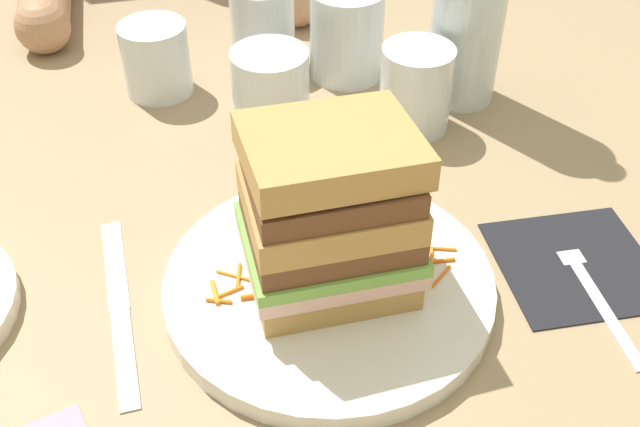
% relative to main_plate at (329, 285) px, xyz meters
% --- Properties ---
extents(ground_plane, '(3.00, 3.00, 0.00)m').
position_rel_main_plate_xyz_m(ground_plane, '(0.01, 0.02, -0.01)').
color(ground_plane, '#9E8460').
extents(main_plate, '(0.26, 0.26, 0.02)m').
position_rel_main_plate_xyz_m(main_plate, '(0.00, 0.00, 0.00)').
color(main_plate, white).
rests_on(main_plate, ground_plane).
extents(sandwich, '(0.13, 0.11, 0.13)m').
position_rel_main_plate_xyz_m(sandwich, '(0.00, 0.00, 0.07)').
color(sandwich, tan).
rests_on(sandwich, main_plate).
extents(carrot_shred_0, '(0.02, 0.00, 0.00)m').
position_rel_main_plate_xyz_m(carrot_shred_0, '(-0.06, -0.01, 0.01)').
color(carrot_shred_0, orange).
rests_on(carrot_shred_0, main_plate).
extents(carrot_shred_1, '(0.03, 0.02, 0.00)m').
position_rel_main_plate_xyz_m(carrot_shred_1, '(-0.07, 0.02, 0.01)').
color(carrot_shred_1, orange).
rests_on(carrot_shred_1, main_plate).
extents(carrot_shred_2, '(0.01, 0.02, 0.00)m').
position_rel_main_plate_xyz_m(carrot_shred_2, '(-0.07, 0.01, 0.01)').
color(carrot_shred_2, orange).
rests_on(carrot_shred_2, main_plate).
extents(carrot_shred_3, '(0.01, 0.02, 0.00)m').
position_rel_main_plate_xyz_m(carrot_shred_3, '(-0.09, 0.00, 0.01)').
color(carrot_shred_3, orange).
rests_on(carrot_shred_3, main_plate).
extents(carrot_shred_4, '(0.02, 0.01, 0.00)m').
position_rel_main_plate_xyz_m(carrot_shred_4, '(-0.09, -0.01, 0.01)').
color(carrot_shred_4, orange).
rests_on(carrot_shred_4, main_plate).
extents(carrot_shred_5, '(0.02, 0.01, 0.00)m').
position_rel_main_plate_xyz_m(carrot_shred_5, '(-0.08, 0.00, 0.01)').
color(carrot_shred_5, orange).
rests_on(carrot_shred_5, main_plate).
extents(carrot_shred_6, '(0.03, 0.01, 0.00)m').
position_rel_main_plate_xyz_m(carrot_shred_6, '(0.07, -0.01, 0.01)').
color(carrot_shred_6, orange).
rests_on(carrot_shred_6, main_plate).
extents(carrot_shred_7, '(0.02, 0.02, 0.00)m').
position_rel_main_plate_xyz_m(carrot_shred_7, '(0.08, 0.02, 0.01)').
color(carrot_shred_7, orange).
rests_on(carrot_shred_7, main_plate).
extents(carrot_shred_8, '(0.02, 0.01, 0.00)m').
position_rel_main_plate_xyz_m(carrot_shred_8, '(0.10, 0.01, 0.01)').
color(carrot_shred_8, orange).
rests_on(carrot_shred_8, main_plate).
extents(carrot_shred_9, '(0.02, 0.03, 0.00)m').
position_rel_main_plate_xyz_m(carrot_shred_9, '(0.06, 0.01, 0.01)').
color(carrot_shred_9, orange).
rests_on(carrot_shred_9, main_plate).
extents(carrot_shred_10, '(0.02, 0.02, 0.00)m').
position_rel_main_plate_xyz_m(carrot_shred_10, '(0.08, -0.02, 0.01)').
color(carrot_shred_10, orange).
rests_on(carrot_shred_10, main_plate).
extents(carrot_shred_11, '(0.01, 0.02, 0.00)m').
position_rel_main_plate_xyz_m(carrot_shred_11, '(0.07, 0.01, 0.01)').
color(carrot_shred_11, orange).
rests_on(carrot_shred_11, main_plate).
extents(carrot_shred_12, '(0.01, 0.02, 0.00)m').
position_rel_main_plate_xyz_m(carrot_shred_12, '(0.08, 0.00, 0.01)').
color(carrot_shred_12, orange).
rests_on(carrot_shred_12, main_plate).
extents(carrot_shred_13, '(0.03, 0.00, 0.00)m').
position_rel_main_plate_xyz_m(carrot_shred_13, '(0.09, -0.00, 0.01)').
color(carrot_shred_13, orange).
rests_on(carrot_shred_13, main_plate).
extents(napkin_dark, '(0.13, 0.13, 0.00)m').
position_rel_main_plate_xyz_m(napkin_dark, '(0.20, -0.02, -0.01)').
color(napkin_dark, black).
rests_on(napkin_dark, ground_plane).
extents(fork, '(0.02, 0.17, 0.00)m').
position_rel_main_plate_xyz_m(fork, '(0.20, -0.04, -0.00)').
color(fork, silver).
rests_on(fork, napkin_dark).
extents(knife, '(0.02, 0.20, 0.00)m').
position_rel_main_plate_xyz_m(knife, '(-0.16, 0.02, -0.01)').
color(knife, silver).
rests_on(knife, ground_plane).
extents(juice_glass, '(0.07, 0.07, 0.09)m').
position_rel_main_plate_xyz_m(juice_glass, '(0.14, 0.21, 0.03)').
color(juice_glass, white).
rests_on(juice_glass, ground_plane).
extents(empty_tumbler_0, '(0.07, 0.07, 0.09)m').
position_rel_main_plate_xyz_m(empty_tumbler_0, '(0.01, 0.37, 0.04)').
color(empty_tumbler_0, silver).
rests_on(empty_tumbler_0, ground_plane).
extents(empty_tumbler_1, '(0.08, 0.08, 0.07)m').
position_rel_main_plate_xyz_m(empty_tumbler_1, '(0.00, 0.26, 0.03)').
color(empty_tumbler_1, silver).
rests_on(empty_tumbler_1, ground_plane).
extents(empty_tumbler_2, '(0.07, 0.07, 0.08)m').
position_rel_main_plate_xyz_m(empty_tumbler_2, '(-0.11, 0.34, 0.03)').
color(empty_tumbler_2, silver).
rests_on(empty_tumbler_2, ground_plane).
extents(empty_tumbler_3, '(0.08, 0.08, 0.10)m').
position_rel_main_plate_xyz_m(empty_tumbler_3, '(0.10, 0.32, 0.04)').
color(empty_tumbler_3, silver).
rests_on(empty_tumbler_3, ground_plane).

